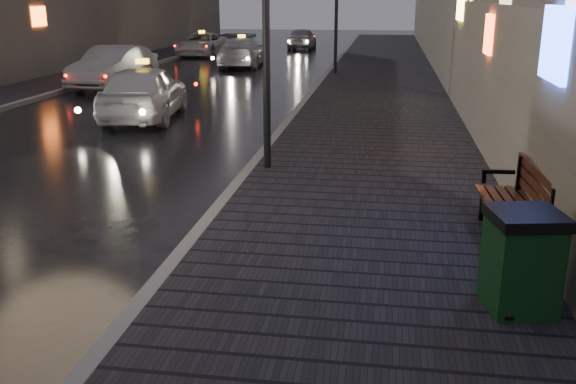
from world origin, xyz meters
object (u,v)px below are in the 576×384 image
object	(u,v)px
taxi_near	(144,92)
taxi_mid	(242,52)
car_far	(302,38)
trash_bin	(522,260)
taxi_far	(202,44)
bench	(520,206)
car_left_mid	(113,67)

from	to	relation	value
taxi_near	taxi_mid	bearing A→B (deg)	-96.03
car_far	trash_bin	bearing A→B (deg)	100.27
trash_bin	taxi_mid	size ratio (longest dim) A/B	0.23
taxi_near	taxi_far	xyz separation A→B (m)	(-3.91, 19.41, -0.13)
bench	taxi_far	distance (m)	30.69
bench	taxi_mid	size ratio (longest dim) A/B	0.42
taxi_near	car_far	xyz separation A→B (m)	(1.20, 24.71, -0.09)
bench	car_left_mid	distance (m)	19.02
trash_bin	car_left_mid	distance (m)	20.41
taxi_mid	car_far	bearing A→B (deg)	-101.76
taxi_near	taxi_mid	world-z (taller)	taxi_near
taxi_near	taxi_far	size ratio (longest dim) A/B	0.99
trash_bin	taxi_far	distance (m)	32.42
trash_bin	car_left_mid	size ratio (longest dim) A/B	0.24
bench	taxi_mid	distance (m)	24.23
bench	taxi_mid	xyz separation A→B (m)	(-8.89, 22.54, 0.03)
bench	car_far	size ratio (longest dim) A/B	0.51
bench	trash_bin	size ratio (longest dim) A/B	1.85
trash_bin	taxi_mid	xyz separation A→B (m)	(-8.53, 24.56, -0.01)
car_left_mid	taxi_mid	distance (m)	8.49
bench	taxi_near	world-z (taller)	taxi_near
taxi_near	bench	bearing A→B (deg)	127.45
taxi_mid	trash_bin	bearing A→B (deg)	105.42
bench	trash_bin	bearing A→B (deg)	-102.88
taxi_mid	taxi_far	bearing A→B (deg)	-60.63
car_far	taxi_far	bearing A→B (deg)	45.06
car_left_mid	car_far	size ratio (longest dim) A/B	1.16
taxi_far	taxi_near	bearing A→B (deg)	-75.69
trash_bin	car_far	size ratio (longest dim) A/B	0.28
taxi_far	bench	bearing A→B (deg)	-63.08
bench	taxi_far	bearing A→B (deg)	111.12
trash_bin	taxi_mid	distance (m)	26.00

